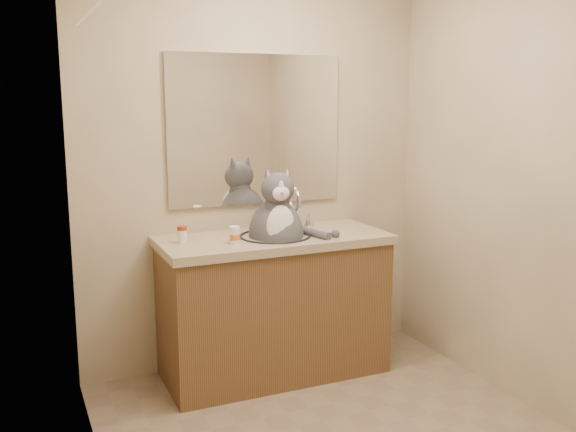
% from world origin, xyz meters
% --- Properties ---
extents(room, '(2.22, 2.52, 2.42)m').
position_xyz_m(room, '(0.00, 0.00, 1.20)').
color(room, '#7F6958').
rests_on(room, ground).
extents(vanity, '(1.34, 0.59, 1.12)m').
position_xyz_m(vanity, '(0.00, 0.96, 0.44)').
color(vanity, brown).
rests_on(vanity, ground).
extents(mirror, '(1.10, 0.02, 0.90)m').
position_xyz_m(mirror, '(0.00, 1.24, 1.45)').
color(mirror, white).
rests_on(mirror, room).
extents(shower_curtain, '(0.02, 1.30, 1.93)m').
position_xyz_m(shower_curtain, '(-1.05, 0.10, 1.03)').
color(shower_curtain, '#C8B397').
rests_on(shower_curtain, ground).
extents(cat, '(0.44, 0.42, 0.63)m').
position_xyz_m(cat, '(0.01, 0.93, 0.89)').
color(cat, '#4E4E54').
rests_on(cat, vanity).
extents(pill_bottle_redcap, '(0.07, 0.07, 0.10)m').
position_xyz_m(pill_bottle_redcap, '(-0.54, 0.99, 0.90)').
color(pill_bottle_redcap, white).
rests_on(pill_bottle_redcap, vanity).
extents(pill_bottle_orange, '(0.07, 0.07, 0.10)m').
position_xyz_m(pill_bottle_orange, '(-0.28, 0.86, 0.90)').
color(pill_bottle_orange, white).
rests_on(pill_bottle_orange, vanity).
extents(grey_canister, '(0.05, 0.05, 0.06)m').
position_xyz_m(grey_canister, '(-0.26, 0.92, 0.88)').
color(grey_canister, gray).
rests_on(grey_canister, vanity).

